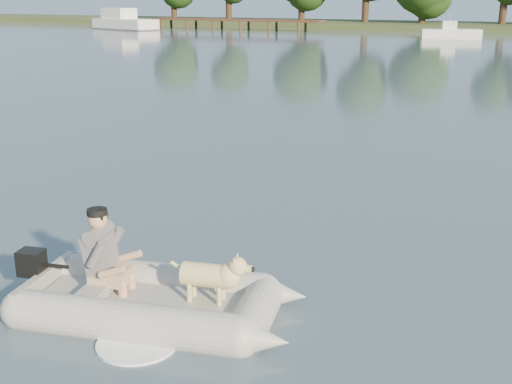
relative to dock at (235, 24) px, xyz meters
The scene contains 8 objects.
water 58.14m from the dock, 63.43° to the right, with size 160.00×160.00×0.00m, color slate.
dock is the anchor object (origin of this frame).
dinghy 58.53m from the dock, 63.35° to the right, with size 4.14×3.00×1.20m, color #9C9B97, non-canonical shape.
man 58.34m from the dock, 63.91° to the right, with size 0.62×0.53×0.92m, color #5F5E63, non-canonical shape.
dog 58.63m from the dock, 62.82° to the right, with size 0.80×0.28×0.53m, color #D0C078, non-canonical shape.
outboard_motor 58.19m from the dock, 64.71° to the right, with size 0.36×0.25×0.68m, color black, non-canonical shape.
cabin_cruiser 10.99m from the dock, 158.64° to the right, with size 7.81×2.79×2.42m, color white, non-canonical shape.
motorboat 21.71m from the dock, 11.60° to the right, with size 4.65×1.79×1.97m, color white, non-canonical shape.
Camera 1 is at (3.87, -5.36, 3.23)m, focal length 45.00 mm.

